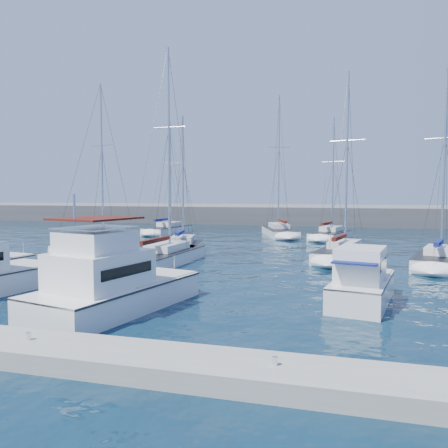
% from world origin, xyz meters
% --- Properties ---
extents(ground, '(220.00, 220.00, 0.00)m').
position_xyz_m(ground, '(0.00, 0.00, 0.00)').
color(ground, black).
rests_on(ground, ground).
extents(breakwater, '(160.00, 6.00, 4.45)m').
position_xyz_m(breakwater, '(0.00, 52.00, 1.05)').
color(breakwater, '#424244').
rests_on(breakwater, ground).
extents(dock, '(40.00, 2.20, 0.60)m').
position_xyz_m(dock, '(0.00, -11.00, 0.30)').
color(dock, gray).
rests_on(dock, ground).
extents(dock_cleat_centre, '(0.16, 0.16, 0.25)m').
position_xyz_m(dock_cleat_centre, '(0.00, -11.00, 0.72)').
color(dock_cleat_centre, silver).
rests_on(dock_cleat_centre, dock).
extents(dock_cleat_near_stbd, '(0.16, 0.16, 0.25)m').
position_xyz_m(dock_cleat_near_stbd, '(8.00, -11.00, 0.72)').
color(dock_cleat_near_stbd, silver).
rests_on(dock_cleat_near_stbd, dock).
extents(motor_yacht_stbd_inner, '(5.56, 9.08, 4.69)m').
position_xyz_m(motor_yacht_stbd_inner, '(-0.35, -5.20, 1.13)').
color(motor_yacht_stbd_inner, white).
rests_on(motor_yacht_stbd_inner, ground).
extents(motor_yacht_stbd_outer, '(3.56, 6.57, 3.20)m').
position_xyz_m(motor_yacht_stbd_outer, '(10.69, -0.86, 0.94)').
color(motor_yacht_stbd_outer, white).
rests_on(motor_yacht_stbd_outer, ground).
extents(sailboat_mid_a, '(4.99, 8.62, 15.54)m').
position_xyz_m(sailboat_mid_a, '(-11.72, 12.33, 0.53)').
color(sailboat_mid_a, white).
rests_on(sailboat_mid_a, ground).
extents(sailboat_mid_b, '(3.65, 9.39, 16.66)m').
position_xyz_m(sailboat_mid_b, '(-3.20, 7.78, 0.53)').
color(sailboat_mid_b, white).
rests_on(sailboat_mid_b, ground).
extents(sailboat_mid_c, '(4.22, 7.12, 12.57)m').
position_xyz_m(sailboat_mid_c, '(-3.97, 13.58, 0.52)').
color(sailboat_mid_c, white).
rests_on(sailboat_mid_c, ground).
extents(sailboat_mid_d, '(4.84, 8.52, 15.34)m').
position_xyz_m(sailboat_mid_d, '(9.84, 13.27, 0.53)').
color(sailboat_mid_d, white).
rests_on(sailboat_mid_d, ground).
extents(sailboat_mid_e, '(4.93, 7.52, 14.86)m').
position_xyz_m(sailboat_mid_e, '(16.52, 11.13, 0.54)').
color(sailboat_mid_e, white).
rests_on(sailboat_mid_e, ground).
extents(sailboat_back_a, '(4.31, 8.66, 15.06)m').
position_xyz_m(sailboat_back_a, '(-12.60, 31.13, 0.53)').
color(sailboat_back_a, white).
rests_on(sailboat_back_a, ground).
extents(sailboat_back_b, '(6.13, 10.41, 18.06)m').
position_xyz_m(sailboat_back_b, '(2.11, 32.25, 0.54)').
color(sailboat_back_b, white).
rests_on(sailboat_back_b, ground).
extents(sailboat_back_c, '(4.93, 7.55, 14.40)m').
position_xyz_m(sailboat_back_c, '(8.42, 29.03, 0.53)').
color(sailboat_back_c, white).
rests_on(sailboat_back_c, ground).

